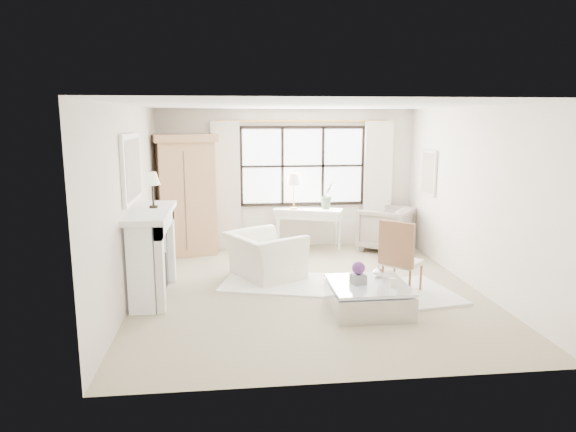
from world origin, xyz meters
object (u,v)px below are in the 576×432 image
Objects in this scene: armoire at (186,194)px; coffee_table at (368,298)px; club_armchair at (265,256)px; console_table at (308,229)px.

coffee_table is (2.60, -3.25, -0.96)m from armoire.
club_armchair is at bearing 127.63° from coffee_table.
console_table is at bearing 94.86° from coffee_table.
armoire is 2.25m from club_armchair.
coffee_table is at bearing -64.86° from console_table.
armoire is 2.42m from console_table.
club_armchair is at bearing -63.51° from armoire.
armoire reaches higher than console_table.
armoire reaches higher than club_armchair.
console_table reaches higher than club_armchair.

